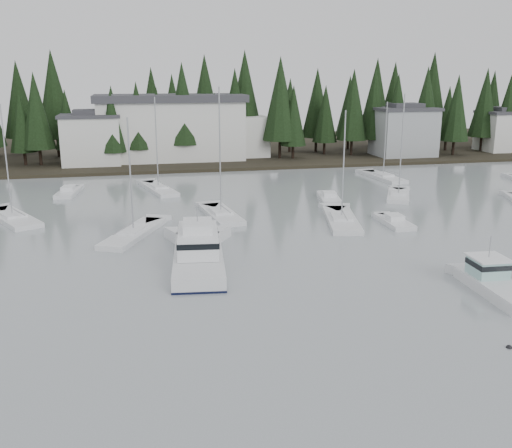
{
  "coord_description": "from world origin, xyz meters",
  "views": [
    {
      "loc": [
        -11.99,
        -16.57,
        14.45
      ],
      "look_at": [
        -2.09,
        28.16,
        2.5
      ],
      "focal_mm": 40.0,
      "sensor_mm": 36.0,
      "label": 1
    }
  ],
  "objects_px": {
    "sailboat_8": "(221,216)",
    "sailboat_1": "(134,235)",
    "house_east_b": "(505,130)",
    "house_east_a": "(404,131)",
    "sailboat_2": "(159,190)",
    "cabin_cruiser_center": "(198,255)",
    "sailboat_6": "(383,178)",
    "harbor_inn": "(183,128)",
    "runabout_3": "(69,193)",
    "lobster_boat_teal": "(495,285)",
    "sailboat_9": "(398,197)",
    "sailboat_4": "(341,221)",
    "house_west": "(91,139)",
    "runabout_1": "(394,223)",
    "sailboat_3": "(13,219)",
    "runabout_4": "(329,199)"
  },
  "relations": [
    {
      "from": "lobster_boat_teal",
      "to": "runabout_4",
      "type": "relative_size",
      "value": 1.21
    },
    {
      "from": "house_east_a",
      "to": "sailboat_2",
      "type": "height_order",
      "value": "sailboat_2"
    },
    {
      "from": "sailboat_8",
      "to": "house_east_b",
      "type": "bearing_deg",
      "value": -64.01
    },
    {
      "from": "harbor_inn",
      "to": "house_east_b",
      "type": "bearing_deg",
      "value": -2.2
    },
    {
      "from": "sailboat_6",
      "to": "sailboat_8",
      "type": "distance_m",
      "value": 31.91
    },
    {
      "from": "house_east_b",
      "to": "sailboat_4",
      "type": "height_order",
      "value": "sailboat_4"
    },
    {
      "from": "house_east_b",
      "to": "sailboat_9",
      "type": "xyz_separation_m",
      "value": [
        -38.21,
        -33.66,
        -4.32
      ]
    },
    {
      "from": "sailboat_1",
      "to": "sailboat_6",
      "type": "distance_m",
      "value": 42.59
    },
    {
      "from": "sailboat_8",
      "to": "sailboat_1",
      "type": "bearing_deg",
      "value": 115.05
    },
    {
      "from": "sailboat_6",
      "to": "sailboat_2",
      "type": "bearing_deg",
      "value": 89.88
    },
    {
      "from": "house_west",
      "to": "sailboat_4",
      "type": "relative_size",
      "value": 0.81
    },
    {
      "from": "cabin_cruiser_center",
      "to": "sailboat_6",
      "type": "height_order",
      "value": "sailboat_6"
    },
    {
      "from": "lobster_boat_teal",
      "to": "sailboat_8",
      "type": "bearing_deg",
      "value": 34.15
    },
    {
      "from": "harbor_inn",
      "to": "sailboat_3",
      "type": "xyz_separation_m",
      "value": [
        -21.26,
        -37.8,
        -5.72
      ]
    },
    {
      "from": "sailboat_3",
      "to": "sailboat_6",
      "type": "height_order",
      "value": "sailboat_3"
    },
    {
      "from": "cabin_cruiser_center",
      "to": "sailboat_8",
      "type": "bearing_deg",
      "value": -9.0
    },
    {
      "from": "house_east_a",
      "to": "house_east_b",
      "type": "xyz_separation_m",
      "value": [
        22.0,
        2.0,
        -0.5
      ]
    },
    {
      "from": "house_east_b",
      "to": "cabin_cruiser_center",
      "type": "bearing_deg",
      "value": -140.41
    },
    {
      "from": "sailboat_3",
      "to": "sailboat_9",
      "type": "distance_m",
      "value": 44.04
    },
    {
      "from": "sailboat_2",
      "to": "runabout_1",
      "type": "distance_m",
      "value": 31.66
    },
    {
      "from": "house_west",
      "to": "lobster_boat_teal",
      "type": "relative_size",
      "value": 1.24
    },
    {
      "from": "house_west",
      "to": "runabout_1",
      "type": "xyz_separation_m",
      "value": [
        31.48,
        -44.6,
        -4.52
      ]
    },
    {
      "from": "sailboat_4",
      "to": "house_west",
      "type": "bearing_deg",
      "value": 45.63
    },
    {
      "from": "lobster_boat_teal",
      "to": "sailboat_6",
      "type": "height_order",
      "value": "sailboat_6"
    },
    {
      "from": "sailboat_9",
      "to": "runabout_3",
      "type": "bearing_deg",
      "value": 101.57
    },
    {
      "from": "sailboat_2",
      "to": "runabout_4",
      "type": "bearing_deg",
      "value": -131.28
    },
    {
      "from": "harbor_inn",
      "to": "sailboat_9",
      "type": "bearing_deg",
      "value": -57.72
    },
    {
      "from": "runabout_4",
      "to": "sailboat_1",
      "type": "bearing_deg",
      "value": 126.37
    },
    {
      "from": "sailboat_1",
      "to": "runabout_3",
      "type": "xyz_separation_m",
      "value": [
        -7.73,
        21.49,
        0.08
      ]
    },
    {
      "from": "harbor_inn",
      "to": "runabout_4",
      "type": "height_order",
      "value": "harbor_inn"
    },
    {
      "from": "sailboat_2",
      "to": "runabout_4",
      "type": "xyz_separation_m",
      "value": [
        19.62,
        -10.41,
        0.07
      ]
    },
    {
      "from": "house_east_a",
      "to": "sailboat_4",
      "type": "bearing_deg",
      "value": -123.33
    },
    {
      "from": "house_east_a",
      "to": "sailboat_8",
      "type": "height_order",
      "value": "sailboat_8"
    },
    {
      "from": "runabout_3",
      "to": "runabout_4",
      "type": "relative_size",
      "value": 1.11
    },
    {
      "from": "sailboat_8",
      "to": "runabout_4",
      "type": "bearing_deg",
      "value": -75.53
    },
    {
      "from": "house_west",
      "to": "runabout_3",
      "type": "bearing_deg",
      "value": -94.76
    },
    {
      "from": "sailboat_2",
      "to": "sailboat_6",
      "type": "xyz_separation_m",
      "value": [
        32.25,
        1.95,
        -0.01
      ]
    },
    {
      "from": "sailboat_4",
      "to": "sailboat_8",
      "type": "relative_size",
      "value": 0.84
    },
    {
      "from": "sailboat_3",
      "to": "sailboat_6",
      "type": "xyz_separation_m",
      "value": [
        47.82,
        14.45,
        -0.0
      ]
    },
    {
      "from": "runabout_4",
      "to": "harbor_inn",
      "type": "bearing_deg",
      "value": 32.4
    },
    {
      "from": "house_east_b",
      "to": "runabout_3",
      "type": "xyz_separation_m",
      "value": [
        -77.81,
        -22.76,
        -4.27
      ]
    },
    {
      "from": "harbor_inn",
      "to": "runabout_3",
      "type": "height_order",
      "value": "harbor_inn"
    },
    {
      "from": "sailboat_2",
      "to": "sailboat_3",
      "type": "distance_m",
      "value": 19.96
    },
    {
      "from": "house_east_b",
      "to": "sailboat_6",
      "type": "distance_m",
      "value": 40.54
    },
    {
      "from": "sailboat_3",
      "to": "sailboat_6",
      "type": "distance_m",
      "value": 49.95
    },
    {
      "from": "sailboat_9",
      "to": "house_west",
      "type": "bearing_deg",
      "value": 76.13
    },
    {
      "from": "house_east_b",
      "to": "sailboat_9",
      "type": "bearing_deg",
      "value": -138.62
    },
    {
      "from": "sailboat_9",
      "to": "house_east_a",
      "type": "bearing_deg",
      "value": -0.14
    },
    {
      "from": "sailboat_3",
      "to": "runabout_4",
      "type": "xyz_separation_m",
      "value": [
        35.18,
        2.09,
        0.08
      ]
    },
    {
      "from": "sailboat_2",
      "to": "sailboat_4",
      "type": "distance_m",
      "value": 26.92
    }
  ]
}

